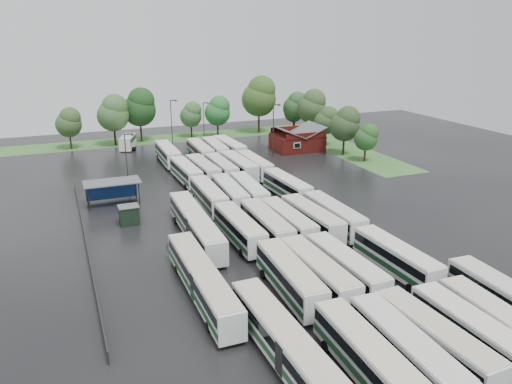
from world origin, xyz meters
name	(u,v)px	position (x,y,z in m)	size (l,w,h in m)	color
ground	(277,241)	(0.00, 0.00, 0.00)	(160.00, 160.00, 0.00)	black
brick_building	(297,141)	(24.00, 42.77, 1.87)	(10.07, 8.60, 5.39)	maroon
wash_shed	(112,184)	(-17.20, 22.02, 2.99)	(8.20, 4.20, 3.58)	#2D2D30
utility_hut	(129,215)	(-16.20, 12.60, 1.32)	(2.70, 2.20, 2.62)	black
grass_strip_north	(174,138)	(2.00, 64.80, 0.01)	(80.00, 10.00, 0.01)	#386B2C
grass_strip_east	(337,146)	(34.00, 42.80, 0.01)	(10.00, 50.00, 0.01)	#386B2C
west_fence	(85,239)	(-22.20, 8.00, 0.60)	(0.10, 50.00, 1.20)	#2D2D30
bus_r0c0	(367,357)	(-4.34, -25.84, 1.90)	(2.96, 12.48, 3.46)	silver
bus_r0c1	(405,350)	(-1.18, -26.29, 1.91)	(3.11, 12.58, 3.48)	silver
bus_r0c2	(434,340)	(1.84, -25.96, 1.88)	(3.13, 12.36, 3.41)	silver
bus_r0c3	(472,333)	(5.40, -26.32, 1.85)	(2.74, 12.11, 3.36)	silver
bus_r0c4	(498,325)	(8.21, -26.31, 1.86)	(3.02, 12.24, 3.38)	silver
bus_r1c0	(290,277)	(-4.23, -12.35, 1.92)	(3.23, 12.63, 3.48)	silver
bus_r1c1	(317,273)	(-1.32, -12.63, 1.94)	(2.82, 12.67, 3.52)	silver
bus_r1c2	(345,267)	(1.94, -12.59, 1.89)	(2.94, 12.39, 3.43)	silver
bus_r1c4	(396,258)	(8.24, -12.63, 1.86)	(2.95, 12.23, 3.38)	silver
bus_r2c0	(239,228)	(-4.50, 1.37, 1.87)	(2.74, 12.27, 3.41)	silver
bus_r2c1	(266,225)	(-1.02, 1.12, 1.90)	(2.87, 12.48, 3.46)	silver
bus_r2c2	(288,222)	(1.96, 1.19, 1.84)	(2.79, 12.07, 3.35)	silver
bus_r2c3	(312,219)	(5.25, 0.85, 1.88)	(3.14, 12.40, 3.42)	silver
bus_r2c4	(333,215)	(8.42, 0.87, 1.91)	(2.72, 12.46, 3.46)	silver
bus_r3c0	(209,196)	(-4.40, 14.70, 1.86)	(2.74, 12.16, 3.38)	silver
bus_r3c1	(230,194)	(-1.17, 14.57, 1.86)	(3.17, 12.27, 3.39)	silver
bus_r3c2	(249,191)	(1.82, 14.49, 1.86)	(3.19, 12.29, 3.39)	silver
bus_r3c4	(287,186)	(8.25, 14.62, 1.84)	(3.09, 12.10, 3.34)	silver
bus_r4c0	(186,172)	(-4.27, 28.38, 1.83)	(2.89, 12.01, 3.32)	silver
bus_r4c1	(203,170)	(-1.18, 28.70, 1.86)	(3.02, 12.23, 3.38)	silver
bus_r4c2	(221,168)	(2.04, 28.47, 1.83)	(2.63, 11.98, 3.33)	silver
bus_r4c3	(238,166)	(5.16, 28.18, 1.94)	(3.00, 12.72, 3.52)	silver
bus_r4c4	(254,165)	(8.23, 28.23, 1.83)	(2.62, 11.95, 3.32)	silver
bus_r5c0	(168,154)	(-4.45, 41.86, 1.93)	(2.85, 12.64, 3.51)	silver
bus_r5c2	(200,151)	(2.05, 41.76, 1.89)	(2.88, 12.41, 3.44)	silver
bus_r5c3	(215,149)	(5.29, 42.27, 1.87)	(3.07, 12.30, 3.40)	silver
bus_r5c4	(229,148)	(8.28, 42.13, 1.94)	(3.21, 12.75, 3.52)	silver
artic_bus_west_a	(289,348)	(-9.29, -22.69, 1.87)	(2.92, 18.24, 3.38)	silver
artic_bus_west_b	(196,225)	(-9.21, 4.25, 1.95)	(3.07, 18.96, 3.51)	silver
artic_bus_west_c	(202,280)	(-12.42, -9.69, 1.87)	(2.60, 18.22, 3.38)	silver
minibus	(128,142)	(-9.89, 57.31, 1.62)	(4.52, 7.14, 2.93)	silver
tree_north_0	(69,122)	(-21.26, 62.15, 5.87)	(5.51, 5.51, 9.13)	#3B281C
tree_north_1	(114,113)	(-11.84, 61.77, 7.42)	(6.97, 6.97, 11.54)	black
tree_north_2	(140,107)	(-5.61, 64.16, 8.00)	(7.50, 7.50, 12.43)	#312118
tree_north_3	(191,114)	(6.42, 64.27, 5.54)	(5.21, 5.21, 8.62)	black
tree_north_4	(218,111)	(12.27, 61.61, 6.47)	(6.07, 6.07, 10.05)	black
tree_north_5	(260,96)	(23.80, 63.50, 9.12)	(8.56, 8.56, 14.18)	#3C2313
tree_north_6	(296,106)	(32.79, 61.50, 6.47)	(6.07, 6.07, 10.06)	#3D2E21
tree_east_0	(367,137)	(32.40, 29.10, 4.86)	(4.59, 4.57, 7.56)	#3A2213
tree_east_1	(346,124)	(31.28, 35.27, 6.55)	(6.15, 6.15, 10.18)	#332517
tree_east_2	(327,120)	(32.22, 44.59, 5.63)	(5.29, 5.29, 8.76)	black
tree_east_3	(312,106)	(33.70, 54.38, 7.37)	(6.92, 6.92, 11.46)	#2F2418
tree_east_4	(294,110)	(32.50, 61.51, 5.32)	(4.99, 4.99, 8.27)	#2F2418
lamp_post_ne	(274,127)	(16.89, 39.20, 6.23)	(1.65, 0.32, 10.73)	#2D2D30
lamp_post_nw	(127,161)	(-14.39, 24.25, 5.83)	(1.55, 0.30, 10.05)	#2D2D30
lamp_post_back_w	(172,120)	(-0.50, 54.51, 6.12)	(1.62, 0.32, 10.54)	#2D2D30
lamp_post_back_e	(204,120)	(6.95, 55.28, 5.52)	(1.46, 0.29, 9.51)	#2D2D30
puddle_0	(368,341)	(-1.39, -21.89, 0.00)	(4.46, 4.46, 0.01)	black
puddle_1	(435,313)	(6.88, -20.57, 0.00)	(2.98, 2.98, 0.01)	black
puddle_2	(196,245)	(-9.77, 2.46, 0.00)	(7.32, 7.32, 0.01)	black
puddle_3	(296,242)	(2.04, -1.04, 0.00)	(3.11, 3.11, 0.01)	black
puddle_4	(473,303)	(11.50, -20.53, 0.00)	(3.49, 3.49, 0.01)	black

